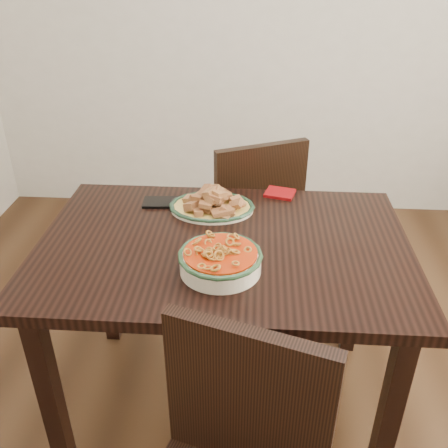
# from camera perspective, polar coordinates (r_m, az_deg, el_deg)

# --- Properties ---
(floor) EXTENTS (3.50, 3.50, 0.00)m
(floor) POSITION_cam_1_polar(r_m,az_deg,el_deg) (2.15, 3.72, -19.90)
(floor) COLOR #331E10
(floor) RESTS_ON ground
(wall_back) EXTENTS (3.50, 0.10, 2.60)m
(wall_back) POSITION_cam_1_polar(r_m,az_deg,el_deg) (3.15, 5.00, 23.70)
(wall_back) COLOR beige
(wall_back) RESTS_ON ground
(dining_table) EXTENTS (1.25, 0.83, 0.75)m
(dining_table) POSITION_cam_1_polar(r_m,az_deg,el_deg) (1.72, -0.05, -4.77)
(dining_table) COLOR black
(dining_table) RESTS_ON ground
(chair_far) EXTENTS (0.56, 0.56, 0.89)m
(chair_far) POSITION_cam_1_polar(r_m,az_deg,el_deg) (2.35, 2.99, 0.96)
(chair_far) COLOR black
(chair_far) RESTS_ON ground
(fish_plate) EXTENTS (0.31, 0.24, 0.11)m
(fish_plate) POSITION_cam_1_polar(r_m,az_deg,el_deg) (1.85, -1.40, 2.84)
(fish_plate) COLOR #F2E9CC
(fish_plate) RESTS_ON dining_table
(noodle_bowl) EXTENTS (0.26, 0.26, 0.08)m
(noodle_bowl) POSITION_cam_1_polar(r_m,az_deg,el_deg) (1.51, -0.42, -3.95)
(noodle_bowl) COLOR white
(noodle_bowl) RESTS_ON dining_table
(smartphone) EXTENTS (0.17, 0.10, 0.01)m
(smartphone) POSITION_cam_1_polar(r_m,az_deg,el_deg) (1.93, -6.76, 2.48)
(smartphone) COLOR black
(smartphone) RESTS_ON dining_table
(napkin) EXTENTS (0.13, 0.12, 0.01)m
(napkin) POSITION_cam_1_polar(r_m,az_deg,el_deg) (2.00, 6.40, 3.53)
(napkin) COLOR maroon
(napkin) RESTS_ON dining_table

